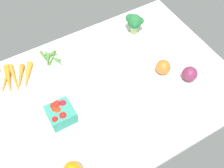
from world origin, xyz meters
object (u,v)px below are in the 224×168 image
at_px(broccoli_head, 134,22).
at_px(red_onion_near_basket, 190,74).
at_px(berry_basket, 60,113).
at_px(carrot_bunch, 11,79).
at_px(heirloom_tomato_orange, 163,67).
at_px(okra_pile, 51,57).

relative_size(broccoli_head, red_onion_near_basket, 1.58).
distance_m(berry_basket, broccoli_head, 0.58).
xyz_separation_m(berry_basket, carrot_bunch, (0.11, -0.28, -0.02)).
xyz_separation_m(heirloom_tomato_orange, okra_pile, (0.40, -0.32, -0.03)).
bearing_deg(berry_basket, okra_pile, -105.60).
bearing_deg(carrot_bunch, broccoli_head, 179.04).
bearing_deg(red_onion_near_basket, okra_pile, -41.08).
xyz_separation_m(carrot_bunch, red_onion_near_basket, (-0.67, 0.38, 0.02)).
distance_m(heirloom_tomato_orange, red_onion_near_basket, 0.12).
xyz_separation_m(okra_pile, carrot_bunch, (0.20, 0.04, 0.01)).
height_order(heirloom_tomato_orange, red_onion_near_basket, same).
height_order(berry_basket, red_onion_near_basket, berry_basket).
xyz_separation_m(heirloom_tomato_orange, carrot_bunch, (0.60, -0.29, -0.02)).
bearing_deg(red_onion_near_basket, broccoli_head, -82.23).
relative_size(berry_basket, okra_pile, 0.72).
distance_m(okra_pile, carrot_bunch, 0.20).
bearing_deg(red_onion_near_basket, carrot_bunch, -29.16).
xyz_separation_m(broccoli_head, red_onion_near_basket, (-0.05, 0.37, -0.03)).
xyz_separation_m(berry_basket, red_onion_near_basket, (-0.56, 0.10, -0.00)).
height_order(heirloom_tomato_orange, broccoli_head, broccoli_head).
xyz_separation_m(heirloom_tomato_orange, berry_basket, (0.48, -0.01, 0.00)).
height_order(berry_basket, broccoli_head, broccoli_head).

